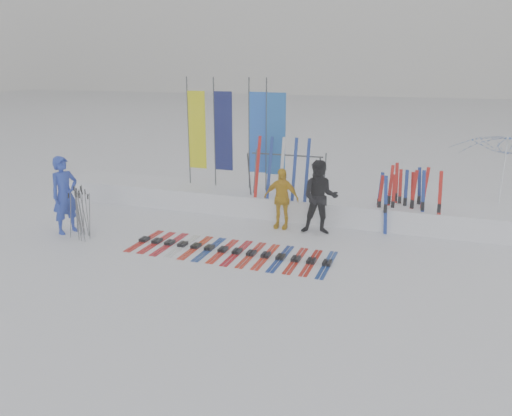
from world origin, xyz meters
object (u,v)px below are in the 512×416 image
at_px(person_blue, 65,195).
at_px(ski_row, 230,251).
at_px(person_yellow, 281,198).
at_px(person_black, 320,197).
at_px(ski_rack, 287,169).
at_px(tent_canopy, 502,180).

relative_size(person_blue, ski_row, 0.42).
xyz_separation_m(person_blue, person_yellow, (5.03, 2.18, -0.19)).
height_order(person_black, ski_row, person_black).
bearing_deg(ski_rack, person_black, -40.28).
bearing_deg(person_black, person_yellow, 164.49).
height_order(ski_row, ski_rack, ski_rack).
bearing_deg(tent_canopy, ski_rack, -167.12).
bearing_deg(person_yellow, ski_rack, 98.97).
distance_m(person_black, tent_canopy, 4.89).
relative_size(person_black, person_yellow, 1.18).
bearing_deg(ski_row, tent_canopy, 35.50).
relative_size(person_black, ski_rack, 0.92).
height_order(person_yellow, ski_rack, ski_rack).
bearing_deg(ski_row, person_yellow, 74.86).
distance_m(person_blue, tent_canopy, 11.26).
bearing_deg(person_black, ski_row, -138.42).
xyz_separation_m(person_yellow, tent_canopy, (5.38, 2.13, 0.45)).
height_order(person_blue, ski_row, person_blue).
distance_m(tent_canopy, ski_rack, 5.63).
xyz_separation_m(person_blue, ski_rack, (4.91, 3.05, 0.40)).
bearing_deg(ski_row, person_black, 51.23).
bearing_deg(person_yellow, person_blue, -155.10).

